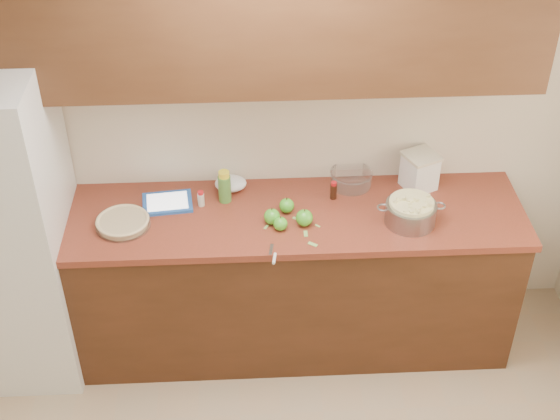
{
  "coord_description": "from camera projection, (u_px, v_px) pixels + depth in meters",
  "views": [
    {
      "loc": [
        -0.15,
        -1.79,
        3.41
      ],
      "look_at": [
        0.02,
        1.43,
        0.98
      ],
      "focal_mm": 50.0,
      "sensor_mm": 36.0,
      "label": 1
    }
  ],
  "objects": [
    {
      "name": "mixing_bowl",
      "position": [
        351.0,
        178.0,
        4.29
      ],
      "size": [
        0.24,
        0.24,
        0.09
      ],
      "rotation": [
        0.0,
        0.0,
        0.29
      ],
      "color": "silver",
      "rests_on": "counter_run"
    },
    {
      "name": "vanilla_bottle",
      "position": [
        333.0,
        191.0,
        4.19
      ],
      "size": [
        0.04,
        0.04,
        0.1
      ],
      "rotation": [
        0.0,
        0.0,
        -0.4
      ],
      "color": "black",
      "rests_on": "counter_run"
    },
    {
      "name": "colander",
      "position": [
        411.0,
        212.0,
        4.01
      ],
      "size": [
        0.36,
        0.26,
        0.13
      ],
      "rotation": [
        0.0,
        0.0,
        -0.07
      ],
      "color": "gray",
      "rests_on": "counter_run"
    },
    {
      "name": "apple_left",
      "position": [
        272.0,
        217.0,
        4.02
      ],
      "size": [
        0.08,
        0.08,
        0.1
      ],
      "color": "green",
      "rests_on": "counter_run"
    },
    {
      "name": "apple_front",
      "position": [
        280.0,
        224.0,
        3.98
      ],
      "size": [
        0.07,
        0.07,
        0.09
      ],
      "color": "green",
      "rests_on": "counter_run"
    },
    {
      "name": "peel_b",
      "position": [
        297.0,
        219.0,
        4.07
      ],
      "size": [
        0.05,
        0.04,
        0.0
      ],
      "primitive_type": "cube",
      "rotation": [
        0.0,
        0.0,
        -0.53
      ],
      "color": "#8FC15D",
      "rests_on": "counter_run"
    },
    {
      "name": "apple_center",
      "position": [
        287.0,
        206.0,
        4.1
      ],
      "size": [
        0.08,
        0.08,
        0.09
      ],
      "color": "green",
      "rests_on": "counter_run"
    },
    {
      "name": "flour_canister",
      "position": [
        420.0,
        171.0,
        4.24
      ],
      "size": [
        0.22,
        0.22,
        0.21
      ],
      "rotation": [
        0.0,
        0.0,
        0.42
      ],
      "color": "white",
      "rests_on": "counter_run"
    },
    {
      "name": "peel_f",
      "position": [
        318.0,
        226.0,
        4.02
      ],
      "size": [
        0.03,
        0.03,
        0.0
      ],
      "primitive_type": "cube",
      "rotation": [
        0.0,
        0.0,
        -0.75
      ],
      "color": "#8FC15D",
      "rests_on": "counter_run"
    },
    {
      "name": "counter_run",
      "position": [
        276.0,
        278.0,
        4.38
      ],
      "size": [
        2.64,
        0.68,
        0.92
      ],
      "color": "#482414",
      "rests_on": "ground"
    },
    {
      "name": "peel_a",
      "position": [
        306.0,
        234.0,
        3.97
      ],
      "size": [
        0.02,
        0.05,
        0.0
      ],
      "primitive_type": "cube",
      "rotation": [
        0.0,
        0.0,
        -1.58
      ],
      "color": "#8FC15D",
      "rests_on": "counter_run"
    },
    {
      "name": "cinnamon_shaker",
      "position": [
        201.0,
        199.0,
        4.14
      ],
      "size": [
        0.04,
        0.04,
        0.09
      ],
      "rotation": [
        0.0,
        0.0,
        -0.05
      ],
      "color": "beige",
      "rests_on": "counter_run"
    },
    {
      "name": "lemon_bottle",
      "position": [
        225.0,
        187.0,
        4.15
      ],
      "size": [
        0.07,
        0.07,
        0.19
      ],
      "rotation": [
        0.0,
        0.0,
        -0.07
      ],
      "color": "#4C8C38",
      "rests_on": "counter_run"
    },
    {
      "name": "paper_towel",
      "position": [
        231.0,
        183.0,
        4.26
      ],
      "size": [
        0.2,
        0.17,
        0.07
      ],
      "primitive_type": "ellipsoid",
      "rotation": [
        0.0,
        0.0,
        -0.2
      ],
      "color": "white",
      "rests_on": "counter_run"
    },
    {
      "name": "pie",
      "position": [
        123.0,
        222.0,
        4.01
      ],
      "size": [
        0.28,
        0.28,
        0.05
      ],
      "rotation": [
        0.0,
        0.0,
        0.32
      ],
      "color": "silver",
      "rests_on": "counter_run"
    },
    {
      "name": "paring_knife",
      "position": [
        274.0,
        257.0,
        3.81
      ],
      "size": [
        0.04,
        0.16,
        0.01
      ],
      "rotation": [
        0.0,
        0.0,
        -0.15
      ],
      "color": "gray",
      "rests_on": "counter_run"
    },
    {
      "name": "peel_e",
      "position": [
        278.0,
        222.0,
        4.05
      ],
      "size": [
        0.05,
        0.02,
        0.0
      ],
      "primitive_type": "cube",
      "rotation": [
        0.0,
        0.0,
        0.01
      ],
      "color": "#8FC15D",
      "rests_on": "counter_run"
    },
    {
      "name": "peel_c",
      "position": [
        266.0,
        227.0,
        4.01
      ],
      "size": [
        0.03,
        0.04,
        0.0
      ],
      "primitive_type": "cube",
      "rotation": [
        0.0,
        0.0,
        -2.1
      ],
      "color": "#8FC15D",
      "rests_on": "counter_run"
    },
    {
      "name": "upper_cabinets",
      "position": [
        274.0,
        17.0,
        3.61
      ],
      "size": [
        2.6,
        0.34,
        0.7
      ],
      "primitive_type": "cube",
      "color": "#502E18",
      "rests_on": "room_shell"
    },
    {
      "name": "peel_d",
      "position": [
        313.0,
        244.0,
        3.9
      ],
      "size": [
        0.05,
        0.05,
        0.0
      ],
      "primitive_type": "cube",
      "rotation": [
        0.0,
        0.0,
        -0.61
      ],
      "color": "#8FC15D",
      "rests_on": "counter_run"
    },
    {
      "name": "tablet",
      "position": [
        167.0,
        203.0,
        4.17
      ],
      "size": [
        0.28,
        0.23,
        0.02
      ],
      "rotation": [
        0.0,
        0.0,
        0.11
      ],
      "color": "#2354A9",
      "rests_on": "counter_run"
    },
    {
      "name": "apple_extra",
      "position": [
        304.0,
        218.0,
        4.0
      ],
      "size": [
        0.09,
        0.09,
        0.1
      ],
      "color": "green",
      "rests_on": "counter_run"
    },
    {
      "name": "room_shell",
      "position": [
        296.0,
        383.0,
        2.7
      ],
      "size": [
        3.6,
        3.6,
        3.6
      ],
      "color": "tan",
      "rests_on": "ground"
    }
  ]
}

